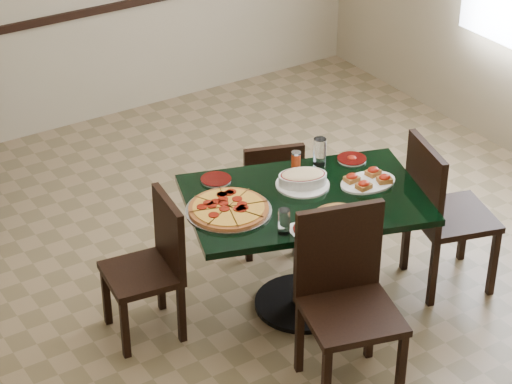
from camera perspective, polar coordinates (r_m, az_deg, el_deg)
floor at (r=6.04m, az=1.00°, el=-5.76°), size 5.50×5.50×0.00m
main_table at (r=5.63m, az=2.78°, el=-1.85°), size 1.50×1.20×0.75m
chair_far at (r=6.19m, az=0.81°, el=0.06°), size 0.47×0.47×0.79m
chair_near at (r=5.13m, az=5.13°, el=-5.64°), size 0.57×0.57×1.00m
chair_right at (r=5.92m, az=10.48°, el=-0.87°), size 0.56×0.56×0.96m
chair_left at (r=5.53m, az=-5.87°, el=-3.94°), size 0.44×0.44×0.83m
pepperoni_pizza at (r=5.38m, az=-1.58°, el=-0.97°), size 0.47×0.47×0.04m
lasagna_casserole at (r=5.61m, az=2.68°, el=0.78°), size 0.32×0.31×0.09m
bread_basket at (r=5.31m, az=4.46°, el=-1.24°), size 0.24×0.18×0.09m
bruschetta_platter at (r=5.67m, az=6.42°, el=0.68°), size 0.35×0.26×0.05m
side_plate_near at (r=5.23m, az=3.12°, el=-2.15°), size 0.18×0.18×0.02m
side_plate_far_r at (r=5.91m, az=5.49°, el=1.90°), size 0.17×0.17×0.03m
side_plate_far_l at (r=5.67m, az=-2.30°, el=0.71°), size 0.18×0.18×0.02m
napkin_setting at (r=5.24m, az=2.74°, el=-2.13°), size 0.17×0.17×0.01m
water_glass_a at (r=5.82m, az=3.66°, el=2.33°), size 0.08×0.08×0.16m
water_glass_b at (r=5.17m, az=1.61°, el=-1.70°), size 0.07×0.07×0.14m
pepper_shaker at (r=5.80m, az=2.30°, el=1.89°), size 0.06×0.06×0.10m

